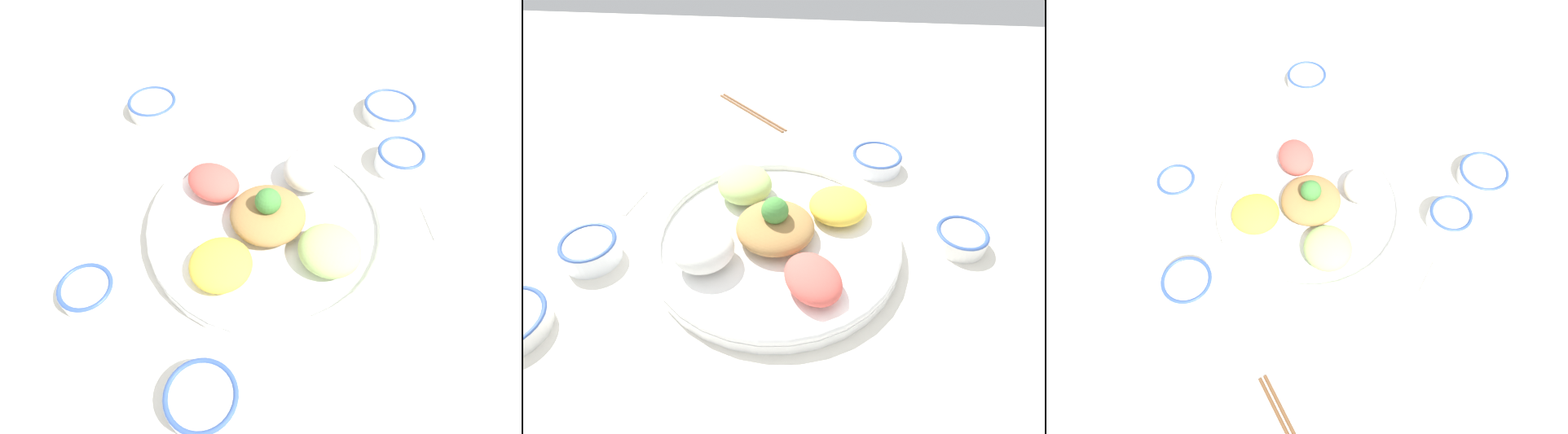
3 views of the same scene
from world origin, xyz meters
TOP-DOWN VIEW (x-y plane):
  - ground_plane at (0.00, 0.00)m, footprint 2.40×2.40m
  - salad_platter at (-0.04, -0.03)m, footprint 0.42×0.42m
  - sauce_bowl_red at (0.16, -0.38)m, footprint 0.11×0.11m
  - rice_bowl_blue at (0.34, 0.10)m, footprint 0.10×0.10m
  - sauce_bowl_dark at (-0.07, 0.29)m, footprint 0.09×0.09m
  - rice_bowl_plain at (-0.28, 0.16)m, footprint 0.10×0.10m
  - sauce_bowl_far at (0.02, -0.32)m, footprint 0.09×0.09m
  - serving_spoon_main at (-0.16, -0.29)m, footprint 0.12×0.05m
  - serving_spoon_extra at (0.27, -0.06)m, footprint 0.09×0.12m

SIDE VIEW (x-z plane):
  - ground_plane at x=0.00m, z-range 0.00..0.00m
  - serving_spoon_main at x=-0.16m, z-range 0.00..0.01m
  - serving_spoon_extra at x=0.27m, z-range 0.00..0.01m
  - sauce_bowl_red at x=0.16m, z-range 0.00..0.03m
  - sauce_bowl_dark at x=-0.07m, z-range 0.00..0.04m
  - rice_bowl_blue at x=0.34m, z-range 0.00..0.04m
  - rice_bowl_plain at x=-0.28m, z-range 0.00..0.04m
  - sauce_bowl_far at x=0.02m, z-range 0.00..0.04m
  - salad_platter at x=-0.04m, z-range -0.03..0.08m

